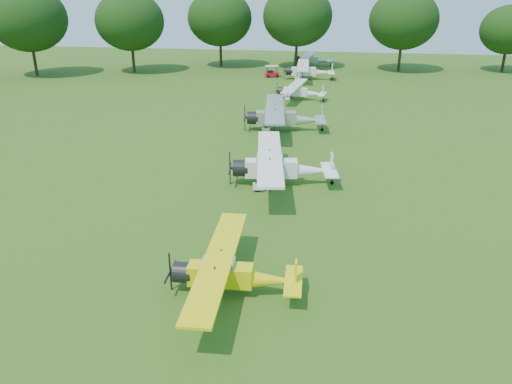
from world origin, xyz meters
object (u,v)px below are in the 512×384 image
aircraft_2 (230,272)px  aircraft_4 (282,116)px  aircraft_7 (312,58)px  aircraft_3 (279,166)px  golf_cart (272,73)px  aircraft_6 (308,70)px  aircraft_5 (299,91)px

aircraft_2 → aircraft_4: aircraft_4 is taller
aircraft_4 → aircraft_7: (0.23, 41.86, -0.21)m
aircraft_3 → golf_cart: size_ratio=5.30×
golf_cart → aircraft_3: bearing=-102.5°
aircraft_4 → aircraft_6: aircraft_4 is taller
aircraft_3 → aircraft_6: (-0.94, 41.76, 0.00)m
aircraft_3 → aircraft_7: (-1.15, 55.50, -0.16)m
aircraft_2 → aircraft_5: aircraft_5 is taller
aircraft_3 → aircraft_5: size_ratio=1.23×
aircraft_5 → aircraft_4: bearing=-84.7°
golf_cart → aircraft_7: bearing=46.7°
aircraft_2 → golf_cart: bearing=93.0°
aircraft_5 → aircraft_2: bearing=-82.3°
aircraft_4 → golf_cart: (-4.95, 29.29, -0.85)m
aircraft_3 → aircraft_4: aircraft_4 is taller
aircraft_2 → aircraft_3: bearing=84.9°
aircraft_4 → aircraft_6: size_ratio=1.04×
aircraft_7 → golf_cart: (-5.18, -12.57, -0.63)m
aircraft_2 → aircraft_5: bearing=87.7°
aircraft_4 → aircraft_7: bearing=82.5°
aircraft_3 → aircraft_4: bearing=87.2°
aircraft_6 → aircraft_7: size_ratio=1.14×
aircraft_4 → aircraft_2: bearing=-95.3°
aircraft_5 → aircraft_6: (0.00, 14.17, 0.26)m
aircraft_2 → aircraft_7: aircraft_7 is taller
aircraft_7 → aircraft_3: bearing=-85.1°
aircraft_4 → aircraft_3: bearing=-91.4°
aircraft_7 → golf_cart: aircraft_7 is taller
aircraft_7 → golf_cart: bearing=-108.7°
aircraft_4 → aircraft_7: aircraft_4 is taller
aircraft_5 → aircraft_6: bearing=97.0°
aircraft_3 → aircraft_6: 41.77m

